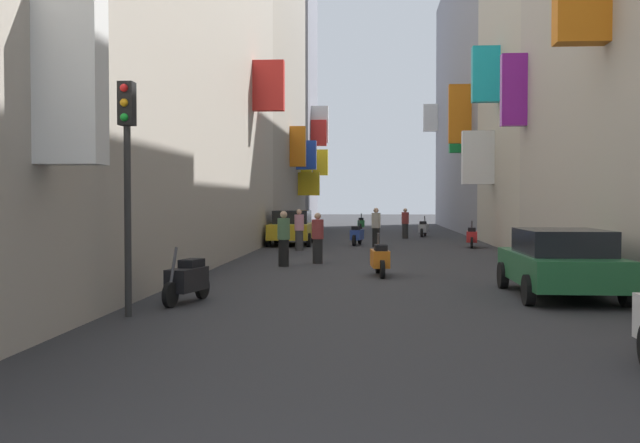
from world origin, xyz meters
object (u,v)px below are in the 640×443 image
Objects in this scene: parked_car_yellow at (292,227)px; scooter_blue at (357,235)px; pedestrian_near_right at (405,223)px; scooter_silver at (423,228)px; pedestrian_far_away at (318,238)px; scooter_green at (361,224)px; parked_car_green at (560,261)px; pedestrian_mid_street at (284,239)px; scooter_black at (187,280)px; scooter_orange at (380,259)px; scooter_red at (472,237)px; pedestrian_near_left at (299,230)px; traffic_light_near_corner at (127,156)px; pedestrian_crossing at (376,227)px.

parked_car_yellow is 2.95m from scooter_blue.
pedestrian_near_right reaches higher than parked_car_yellow.
scooter_silver is at bearing 50.59° from parked_car_yellow.
pedestrian_far_away is (-1.05, -9.59, 0.34)m from scooter_blue.
parked_car_green is at bearing -81.90° from scooter_green.
pedestrian_far_away reaches higher than parked_car_green.
scooter_silver is (6.44, 7.84, -0.34)m from parked_car_yellow.
scooter_silver is at bearing -64.94° from scooter_green.
pedestrian_far_away is (0.96, 1.10, -0.04)m from pedestrian_mid_street.
pedestrian_mid_street is at bearing 83.29° from scooter_black.
parked_car_green is 2.26× the size of scooter_orange.
pedestrian_near_left is at bearing -161.58° from scooter_red.
pedestrian_mid_street is at bearing 80.95° from traffic_light_near_corner.
parked_car_yellow is at bearing 161.41° from pedestrian_crossing.
pedestrian_near_left reaches higher than scooter_blue.
pedestrian_far_away is at bearing 48.98° from pedestrian_mid_street.
parked_car_yellow reaches higher than scooter_orange.
pedestrian_near_left is at bearing -141.49° from pedestrian_crossing.
scooter_blue is 10.89m from pedestrian_mid_street.
pedestrian_mid_street reaches higher than pedestrian_far_away.
scooter_green is 1.17× the size of pedestrian_far_away.
pedestrian_near_right is 0.39× the size of traffic_light_near_corner.
scooter_black is at bearing -94.85° from scooter_green.
parked_car_green is 2.21× the size of scooter_green.
pedestrian_near_left is 5.97m from pedestrian_far_away.
traffic_light_near_corner is (-4.44, -7.09, 2.32)m from scooter_orange.
pedestrian_mid_street is (0.23, -6.95, 0.02)m from pedestrian_near_left.
scooter_silver is 1.23× the size of pedestrian_near_right.
scooter_blue is at bearing 59.21° from pedestrian_near_left.
scooter_black is 9.26m from pedestrian_far_away.
pedestrian_crossing is 3.93m from pedestrian_near_left.
parked_car_green is 2.63× the size of pedestrian_near_right.
scooter_blue is at bearing 123.28° from pedestrian_crossing.
scooter_blue is at bearing 81.04° from scooter_black.
pedestrian_far_away reaches higher than scooter_red.
pedestrian_near_right reaches higher than scooter_silver.
pedestrian_near_right reaches higher than scooter_orange.
scooter_black is at bearing -103.69° from scooter_silver.
scooter_red is at bearing -81.30° from scooter_silver.
pedestrian_near_right is (1.52, 19.03, 0.33)m from scooter_orange.
scooter_green is (-0.05, 15.43, 0.00)m from scooter_blue.
pedestrian_near_left is at bearing -79.29° from parked_car_yellow.
pedestrian_crossing is at bearing 38.51° from pedestrian_near_left.
scooter_silver is at bearing 75.33° from pedestrian_far_away.
parked_car_green is 17.84m from scooter_blue.
parked_car_green is 33.00m from scooter_green.
scooter_black is 1.09× the size of pedestrian_far_away.
scooter_black is (-2.94, -18.65, -0.00)m from scooter_blue.
pedestrian_far_away reaches higher than parked_car_yellow.
pedestrian_near_left is (-6.83, 13.49, 0.07)m from parked_car_green.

